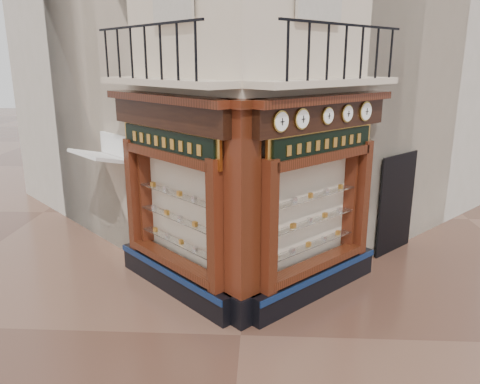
# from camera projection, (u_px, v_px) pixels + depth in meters

# --- Properties ---
(ground) EXTENTS (80.00, 80.00, 0.00)m
(ground) POSITION_uv_depth(u_px,v_px,m) (241.00, 335.00, 8.07)
(ground) COLOR #513226
(ground) RESTS_ON ground
(main_building) EXTENTS (11.31, 11.31, 12.00)m
(main_building) POSITION_uv_depth(u_px,v_px,m) (252.00, 5.00, 12.38)
(main_building) COLOR beige
(main_building) RESTS_ON ground
(neighbour_left) EXTENTS (11.31, 11.31, 11.00)m
(neighbour_left) POSITION_uv_depth(u_px,v_px,m) (177.00, 31.00, 15.02)
(neighbour_left) COLOR beige
(neighbour_left) RESTS_ON ground
(neighbour_right) EXTENTS (11.31, 11.31, 11.00)m
(neighbour_right) POSITION_uv_depth(u_px,v_px,m) (332.00, 31.00, 14.77)
(neighbour_right) COLOR beige
(neighbour_right) RESTS_ON ground
(shopfront_left) EXTENTS (2.86, 2.86, 3.98)m
(shopfront_left) POSITION_uv_depth(u_px,v_px,m) (173.00, 199.00, 9.11)
(shopfront_left) COLOR black
(shopfront_left) RESTS_ON ground
(shopfront_right) EXTENTS (2.86, 2.86, 3.98)m
(shopfront_right) POSITION_uv_depth(u_px,v_px,m) (318.00, 201.00, 8.97)
(shopfront_right) COLOR black
(shopfront_right) RESTS_ON ground
(corner_pilaster) EXTENTS (0.85, 0.85, 3.98)m
(corner_pilaster) POSITION_uv_depth(u_px,v_px,m) (242.00, 219.00, 8.02)
(corner_pilaster) COLOR black
(corner_pilaster) RESTS_ON ground
(balcony) EXTENTS (5.94, 2.97, 1.03)m
(balcony) POSITION_uv_depth(u_px,v_px,m) (245.00, 81.00, 8.36)
(balcony) COLOR beige
(balcony) RESTS_ON ground
(clock_a) EXTENTS (0.29, 0.29, 0.36)m
(clock_a) POSITION_uv_depth(u_px,v_px,m) (281.00, 121.00, 7.56)
(clock_a) COLOR #AF913A
(clock_a) RESTS_ON ground
(clock_b) EXTENTS (0.29, 0.29, 0.36)m
(clock_b) POSITION_uv_depth(u_px,v_px,m) (302.00, 119.00, 7.90)
(clock_b) COLOR #AF913A
(clock_b) RESTS_ON ground
(clock_c) EXTENTS (0.26, 0.26, 0.31)m
(clock_c) POSITION_uv_depth(u_px,v_px,m) (328.00, 116.00, 8.35)
(clock_c) COLOR #AF913A
(clock_c) RESTS_ON ground
(clock_d) EXTENTS (0.27, 0.27, 0.33)m
(clock_d) POSITION_uv_depth(u_px,v_px,m) (347.00, 113.00, 8.73)
(clock_d) COLOR #AF913A
(clock_d) RESTS_ON ground
(clock_e) EXTENTS (0.31, 0.31, 0.38)m
(clock_e) POSITION_uv_depth(u_px,v_px,m) (365.00, 111.00, 9.12)
(clock_e) COLOR #AF913A
(clock_e) RESTS_ON ground
(awning) EXTENTS (1.67, 1.67, 0.29)m
(awning) POSITION_uv_depth(u_px,v_px,m) (108.00, 257.00, 11.28)
(awning) COLOR white
(awning) RESTS_ON ground
(signboard_left) EXTENTS (2.25, 2.25, 0.60)m
(signboard_left) POSITION_uv_depth(u_px,v_px,m) (167.00, 142.00, 8.76)
(signboard_left) COLOR gold
(signboard_left) RESTS_ON ground
(signboard_right) EXTENTS (2.14, 2.14, 0.57)m
(signboard_right) POSITION_uv_depth(u_px,v_px,m) (324.00, 143.00, 8.62)
(signboard_right) COLOR gold
(signboard_right) RESTS_ON ground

